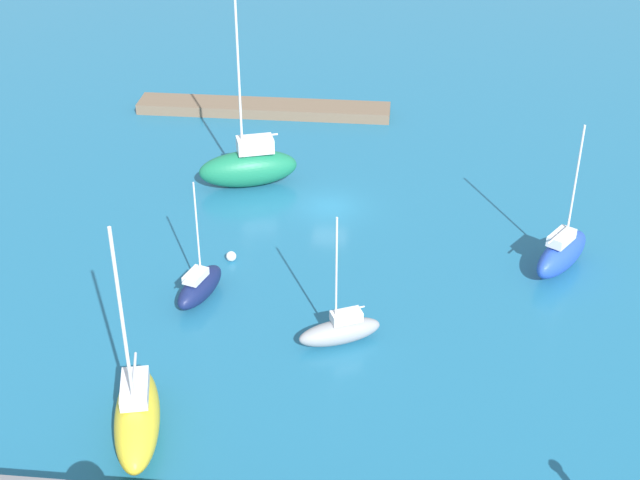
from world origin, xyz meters
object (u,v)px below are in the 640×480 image
(pier_dock, at_px, (264,108))
(sailboat_yellow_lone_north, at_px, (137,416))
(sailboat_gray_along_channel, at_px, (340,330))
(mooring_buoy_white, at_px, (231,256))
(sailboat_blue_lone_south, at_px, (562,253))
(sailboat_navy_off_beacon, at_px, (200,286))
(sailboat_green_near_pier, at_px, (249,166))

(pier_dock, xyz_separation_m, sailboat_yellow_lone_north, (0.08, 40.70, 0.78))
(sailboat_gray_along_channel, relative_size, sailboat_yellow_lone_north, 0.67)
(sailboat_yellow_lone_north, relative_size, mooring_buoy_white, 18.50)
(sailboat_gray_along_channel, height_order, sailboat_yellow_lone_north, sailboat_yellow_lone_north)
(sailboat_blue_lone_south, distance_m, mooring_buoy_white, 21.36)
(sailboat_yellow_lone_north, bearing_deg, sailboat_gray_along_channel, 118.88)
(sailboat_gray_along_channel, xyz_separation_m, sailboat_yellow_lone_north, (9.46, 8.53, 0.39))
(pier_dock, distance_m, sailboat_blue_lone_south, 32.55)
(sailboat_navy_off_beacon, xyz_separation_m, sailboat_gray_along_channel, (-8.91, 3.51, -0.06))
(sailboat_green_near_pier, bearing_deg, sailboat_navy_off_beacon, 69.88)
(sailboat_yellow_lone_north, bearing_deg, sailboat_green_near_pier, 164.57)
(pier_dock, relative_size, sailboat_navy_off_beacon, 2.81)
(sailboat_navy_off_beacon, xyz_separation_m, sailboat_blue_lone_south, (-22.42, -5.52, 0.34))
(sailboat_navy_off_beacon, relative_size, sailboat_green_near_pier, 0.55)
(sailboat_navy_off_beacon, bearing_deg, sailboat_gray_along_channel, -93.97)
(sailboat_navy_off_beacon, height_order, sailboat_yellow_lone_north, sailboat_yellow_lone_north)
(sailboat_navy_off_beacon, height_order, sailboat_gray_along_channel, sailboat_gray_along_channel)
(sailboat_navy_off_beacon, bearing_deg, pier_dock, 18.46)
(pier_dock, bearing_deg, mooring_buoy_white, 93.70)
(pier_dock, relative_size, sailboat_blue_lone_south, 2.22)
(sailboat_gray_along_channel, xyz_separation_m, mooring_buoy_white, (7.81, -7.94, -0.50))
(sailboat_gray_along_channel, bearing_deg, mooring_buoy_white, -69.70)
(sailboat_blue_lone_south, distance_m, sailboat_green_near_pier, 23.88)
(pier_dock, relative_size, sailboat_gray_along_channel, 2.68)
(sailboat_blue_lone_south, xyz_separation_m, sailboat_green_near_pier, (21.89, -9.54, 0.33))
(pier_dock, distance_m, sailboat_gray_along_channel, 33.51)
(sailboat_blue_lone_south, xyz_separation_m, mooring_buoy_white, (21.31, 1.10, -0.91))
(pier_dock, xyz_separation_m, mooring_buoy_white, (-1.57, 24.23, -0.11))
(sailboat_navy_off_beacon, xyz_separation_m, sailboat_green_near_pier, (-0.54, -15.06, 0.67))
(pier_dock, bearing_deg, sailboat_yellow_lone_north, 89.88)
(sailboat_blue_lone_south, xyz_separation_m, sailboat_yellow_lone_north, (22.96, 17.56, -0.02))
(pier_dock, bearing_deg, sailboat_blue_lone_south, 134.69)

